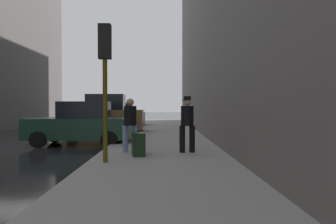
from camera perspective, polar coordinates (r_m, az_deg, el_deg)
name	(u,v)px	position (r m, az deg, el deg)	size (l,w,h in m)	color
ground_plane	(9,147)	(14.25, -26.01, -5.54)	(120.00, 120.00, 0.00)	black
sidewalk	(162,145)	(12.92, -0.98, -5.77)	(4.00, 40.00, 0.15)	gray
parked_dark_green_sedan	(81,124)	(13.95, -14.91, -2.10)	(4.24, 2.13, 1.79)	#193828
parked_bronze_suv	(103,116)	(18.95, -11.19, -0.64)	(4.64, 2.13, 2.25)	brown
parked_gray_coupe	(117,116)	(24.63, -8.83, -0.63)	(4.24, 2.13, 1.79)	slate
fire_hydrant	(132,128)	(16.76, -6.30, -2.71)	(0.42, 0.22, 0.70)	red
traffic_light	(105,63)	(8.77, -10.93, 8.46)	(0.32, 0.32, 3.60)	#514C0F
pedestrian_in_jeans	(130,122)	(10.49, -6.61, -1.76)	(0.53, 0.48, 1.71)	#728CB2
pedestrian_with_fedora	(187,121)	(10.34, 3.37, -1.62)	(0.52, 0.45, 1.78)	black
rolling_suitcase	(138,144)	(9.76, -5.19, -5.60)	(0.46, 0.62, 1.04)	black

